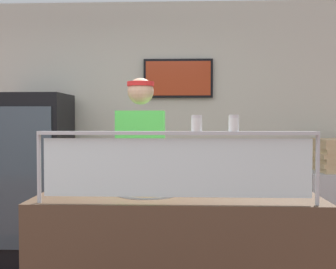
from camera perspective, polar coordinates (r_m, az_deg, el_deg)
shop_rear_unit at (r=4.84m, az=1.78°, el=1.07°), size 6.19×0.13×2.70m
sneeze_guard at (r=2.52m, az=1.09°, el=-2.99°), size 1.61×0.06×0.41m
pizza_tray at (r=2.88m, az=-2.63°, el=-7.35°), size 0.40×0.40×0.04m
pizza_server at (r=2.86m, az=-3.54°, el=-6.97°), size 0.13×0.29×0.01m
parmesan_shaker at (r=2.51m, az=3.70°, el=1.33°), size 0.06×0.06×0.09m
pepper_flake_shaker at (r=2.52m, az=8.46°, el=1.33°), size 0.06×0.06×0.09m
worker_figure at (r=3.54m, az=-3.46°, el=-4.95°), size 0.41×0.50×1.76m
drink_fridge at (r=4.70m, az=-17.00°, el=-5.29°), size 0.70×0.68×1.69m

